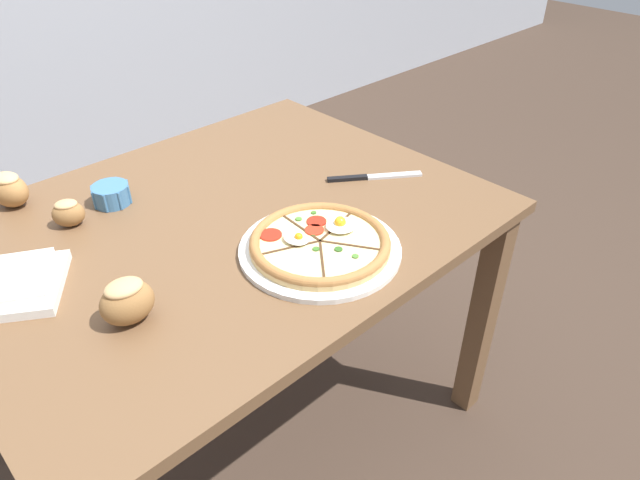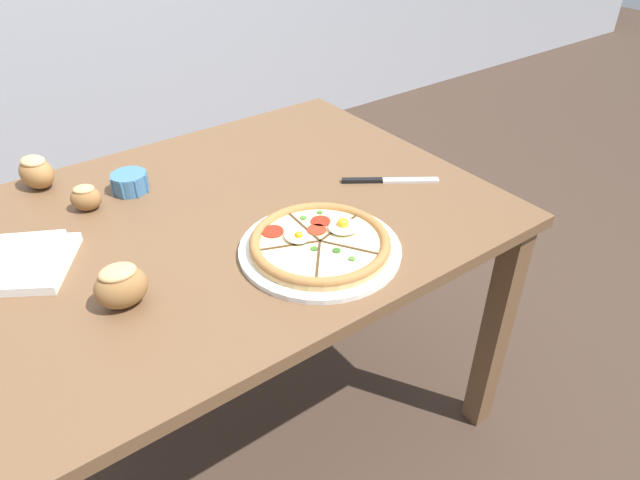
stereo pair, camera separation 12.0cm
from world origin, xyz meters
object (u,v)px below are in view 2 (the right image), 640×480
at_px(bread_piece_far, 36,172).
at_px(pizza, 320,244).
at_px(bread_piece_near, 121,285).
at_px(knife_main, 389,180).
at_px(dining_table, 236,246).
at_px(napkin_folded, 13,262).
at_px(bread_piece_mid, 86,197).
at_px(ramekin_bowl, 130,182).

bearing_deg(bread_piece_far, pizza, -57.77).
distance_m(bread_piece_near, knife_main, 0.72).
bearing_deg(pizza, dining_table, 105.61).
bearing_deg(knife_main, bread_piece_near, -140.45).
xyz_separation_m(napkin_folded, knife_main, (0.86, -0.18, -0.01)).
relative_size(bread_piece_mid, knife_main, 0.41).
relative_size(ramekin_bowl, bread_piece_near, 0.88).
bearing_deg(ramekin_bowl, bread_piece_mid, -167.68).
bearing_deg(bread_piece_near, dining_table, 27.82).
relative_size(ramekin_bowl, knife_main, 0.43).
distance_m(pizza, bread_piece_mid, 0.58).
bearing_deg(bread_piece_near, pizza, -11.56).
xyz_separation_m(pizza, bread_piece_far, (-0.41, 0.64, 0.03)).
xyz_separation_m(pizza, ramekin_bowl, (-0.23, 0.49, 0.01)).
bearing_deg(bread_piece_far, napkin_folded, -112.51).
relative_size(dining_table, bread_piece_far, 10.31).
height_order(napkin_folded, bread_piece_near, bread_piece_near).
relative_size(dining_table, knife_main, 5.57).
distance_m(dining_table, pizza, 0.29).
bearing_deg(pizza, ramekin_bowl, 114.93).
height_order(bread_piece_near, bread_piece_mid, bread_piece_near).
height_order(pizza, bread_piece_mid, bread_piece_mid).
distance_m(napkin_folded, knife_main, 0.88).
height_order(napkin_folded, knife_main, napkin_folded).
relative_size(pizza, knife_main, 1.61).
bearing_deg(bread_piece_mid, knife_main, -25.94).
distance_m(bread_piece_mid, knife_main, 0.74).
xyz_separation_m(ramekin_bowl, knife_main, (0.55, -0.35, -0.02)).
bearing_deg(dining_table, pizza, -74.39).
height_order(bread_piece_near, bread_piece_far, bread_piece_near).
relative_size(bread_piece_near, knife_main, 0.50).
bearing_deg(dining_table, bread_piece_near, -152.18).
distance_m(bread_piece_near, bread_piece_mid, 0.39).
distance_m(pizza, bread_piece_far, 0.76).
bearing_deg(napkin_folded, dining_table, -8.59).
height_order(dining_table, bread_piece_near, bread_piece_near).
relative_size(dining_table, bread_piece_near, 11.21).
bearing_deg(bread_piece_mid, bread_piece_near, -98.22).
height_order(bread_piece_near, knife_main, bread_piece_near).
distance_m(pizza, knife_main, 0.35).
bearing_deg(bread_piece_mid, dining_table, -37.79).
bearing_deg(pizza, bread_piece_mid, 126.40).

